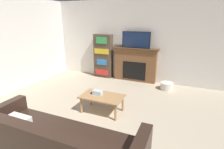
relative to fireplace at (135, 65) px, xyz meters
name	(u,v)px	position (x,y,z in m)	size (l,w,h in m)	color
wall_back	(131,41)	(-0.21, 0.14, 0.77)	(6.65, 0.06, 2.70)	silver
wall_side	(8,46)	(-3.07, -2.28, 0.77)	(0.06, 5.79, 2.70)	silver
fireplace	(135,65)	(0.00, 0.00, 0.00)	(1.54, 0.28, 1.15)	brown
tv	(136,40)	(0.00, -0.02, 0.84)	(0.94, 0.03, 0.54)	black
couch	(55,149)	(0.00, -4.09, -0.27)	(2.52, 0.98, 0.91)	black
coffee_table	(102,98)	(-0.08, -2.40, -0.22)	(0.97, 0.57, 0.40)	#A87A4C
tissue_box	(98,93)	(-0.21, -2.38, -0.12)	(0.22, 0.12, 0.10)	silver
remote_control	(93,92)	(-0.38, -2.32, -0.16)	(0.04, 0.15, 0.02)	black
bookshelf	(103,56)	(-1.20, -0.02, 0.20)	(0.67, 0.29, 1.56)	#4C3D2D
storage_basket	(167,86)	(1.14, -0.41, -0.47)	(0.38, 0.38, 0.22)	silver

